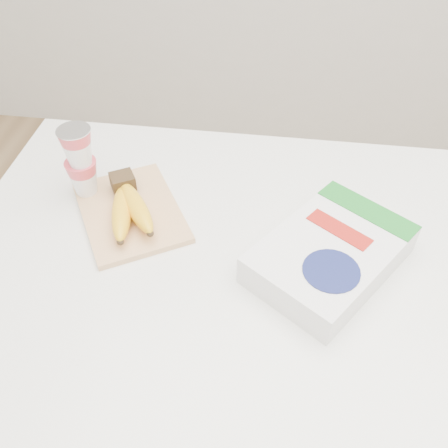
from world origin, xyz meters
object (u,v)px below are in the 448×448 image
bananas (128,206)px  cereal_box (330,254)px  cutting_board (131,212)px  yogurt_stack (80,160)px  table (285,414)px

bananas → cereal_box: size_ratio=0.60×
cutting_board → yogurt_stack: bearing=127.4°
table → yogurt_stack: bearing=159.4°
cutting_board → cereal_box: bearing=-42.8°
table → bananas: bananas is taller
cutting_board → cereal_box: size_ratio=0.74×
table → cereal_box: 0.55m
bananas → yogurt_stack: 0.14m
bananas → yogurt_stack: yogurt_stack is taller
yogurt_stack → cereal_box: bearing=-14.4°
bananas → cereal_box: same height
cutting_board → cereal_box: (0.40, -0.09, 0.03)m
cereal_box → table: bearing=-87.7°
table → yogurt_stack: size_ratio=8.82×
table → cutting_board: bearing=159.8°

